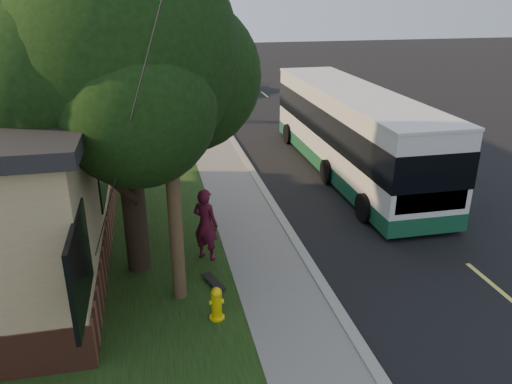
% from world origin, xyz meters
% --- Properties ---
extents(ground, '(120.00, 120.00, 0.00)m').
position_xyz_m(ground, '(0.00, 0.00, 0.00)').
color(ground, black).
rests_on(ground, ground).
extents(road, '(8.00, 80.00, 0.01)m').
position_xyz_m(road, '(4.00, 10.00, 0.01)').
color(road, black).
rests_on(road, ground).
extents(curb, '(0.25, 80.00, 0.12)m').
position_xyz_m(curb, '(0.00, 10.00, 0.06)').
color(curb, gray).
rests_on(curb, ground).
extents(sidewalk, '(2.00, 80.00, 0.08)m').
position_xyz_m(sidewalk, '(-1.00, 10.00, 0.04)').
color(sidewalk, slate).
rests_on(sidewalk, ground).
extents(grass_verge, '(5.00, 80.00, 0.07)m').
position_xyz_m(grass_verge, '(-4.50, 10.00, 0.04)').
color(grass_verge, black).
rests_on(grass_verge, ground).
extents(fire_hydrant, '(0.32, 0.32, 0.74)m').
position_xyz_m(fire_hydrant, '(-2.60, 0.00, 0.43)').
color(fire_hydrant, yellow).
rests_on(fire_hydrant, grass_verge).
extents(utility_pole, '(2.86, 3.21, 9.07)m').
position_xyz_m(utility_pole, '(-3.31, 0.99, 4.63)').
color(utility_pole, '#473321').
rests_on(utility_pole, ground).
extents(leafy_tree, '(6.30, 6.00, 7.80)m').
position_xyz_m(leafy_tree, '(-4.17, 2.65, 5.17)').
color(leafy_tree, black).
rests_on(leafy_tree, grass_verge).
extents(bare_tree_near, '(1.38, 1.21, 4.31)m').
position_xyz_m(bare_tree_near, '(-3.50, 18.00, 2.15)').
color(bare_tree_near, black).
rests_on(bare_tree_near, grass_verge).
extents(bare_tree_far, '(1.38, 1.21, 4.03)m').
position_xyz_m(bare_tree_far, '(-3.00, 30.00, 2.00)').
color(bare_tree_far, black).
rests_on(bare_tree_far, grass_verge).
extents(traffic_signal, '(0.18, 0.22, 5.50)m').
position_xyz_m(traffic_signal, '(0.50, 34.00, 3.16)').
color(traffic_signal, '#2D2D30').
rests_on(traffic_signal, ground).
extents(transit_bus, '(2.69, 11.68, 3.16)m').
position_xyz_m(transit_bus, '(3.65, 8.21, 1.68)').
color(transit_bus, silver).
rests_on(transit_bus, ground).
extents(skateboarder, '(0.83, 0.79, 1.91)m').
position_xyz_m(skateboarder, '(-2.50, 2.61, 1.02)').
color(skateboarder, '#501023').
rests_on(skateboarder, grass_verge).
extents(skateboard_main, '(0.50, 0.92, 0.08)m').
position_xyz_m(skateboard_main, '(-2.50, 1.33, 0.13)').
color(skateboard_main, black).
rests_on(skateboard_main, grass_verge).
extents(dumpster, '(1.70, 1.41, 1.39)m').
position_xyz_m(dumpster, '(-7.62, 8.76, 0.74)').
color(dumpster, black).
rests_on(dumpster, building_lot).
extents(distant_car, '(2.46, 4.87, 1.59)m').
position_xyz_m(distant_car, '(1.87, 25.43, 0.79)').
color(distant_car, black).
rests_on(distant_car, ground).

